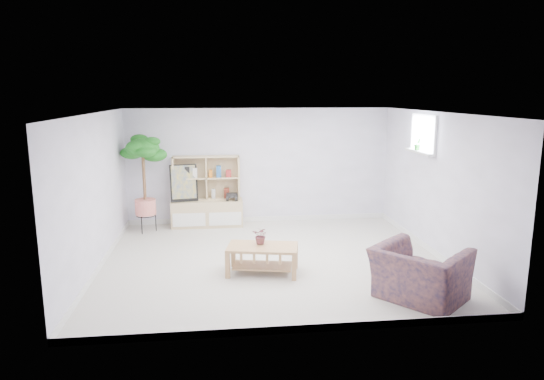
{
  "coord_description": "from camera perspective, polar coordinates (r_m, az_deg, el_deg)",
  "views": [
    {
      "loc": [
        -0.89,
        -7.55,
        2.7
      ],
      "look_at": [
        0.06,
        0.69,
        1.04
      ],
      "focal_mm": 32.0,
      "sensor_mm": 36.0,
      "label": 1
    }
  ],
  "objects": [
    {
      "name": "ceiling",
      "position": [
        7.61,
        0.16,
        9.07
      ],
      "size": [
        5.5,
        5.0,
        0.01
      ],
      "primitive_type": "cube",
      "color": "white",
      "rests_on": "walls"
    },
    {
      "name": "baseboard",
      "position": [
        8.05,
        0.15,
        -7.89
      ],
      "size": [
        5.5,
        5.0,
        0.1
      ],
      "primitive_type": null,
      "color": "white",
      "rests_on": "floor"
    },
    {
      "name": "floor",
      "position": [
        8.06,
        0.15,
        -8.23
      ],
      "size": [
        5.5,
        5.0,
        0.01
      ],
      "primitive_type": "cube",
      "color": "#B9B4A6",
      "rests_on": "ground"
    },
    {
      "name": "window_sill",
      "position": [
        8.95,
        16.96,
        4.3
      ],
      "size": [
        0.14,
        1.0,
        0.04
      ],
      "primitive_type": "cube",
      "color": "white",
      "rests_on": "walls"
    },
    {
      "name": "armchair",
      "position": [
        6.75,
        17.02,
        -9.02
      ],
      "size": [
        1.44,
        1.46,
        0.82
      ],
      "primitive_type": "imported",
      "rotation": [
        0.0,
        0.0,
        2.27
      ],
      "color": "#0F193D",
      "rests_on": "floor"
    },
    {
      "name": "coffee_table",
      "position": [
        7.44,
        -1.12,
        -8.17
      ],
      "size": [
        1.15,
        0.78,
        0.43
      ],
      "primitive_type": null,
      "rotation": [
        0.0,
        0.0,
        -0.21
      ],
      "color": "#A86D41",
      "rests_on": "floor"
    },
    {
      "name": "poster",
      "position": [
        9.93,
        -10.34,
        0.82
      ],
      "size": [
        0.56,
        0.22,
        0.75
      ],
      "primitive_type": null,
      "rotation": [
        0.0,
        0.0,
        0.18
      ],
      "color": "yellow",
      "rests_on": "storage_unit"
    },
    {
      "name": "sill_plant",
      "position": [
        9.03,
        16.75,
        5.19
      ],
      "size": [
        0.14,
        0.12,
        0.22
      ],
      "primitive_type": "imported",
      "rotation": [
        0.0,
        0.0,
        0.21
      ],
      "color": "#165D13",
      "rests_on": "window_sill"
    },
    {
      "name": "floor_tree",
      "position": [
        9.75,
        -14.78,
        0.67
      ],
      "size": [
        0.81,
        0.81,
        1.92
      ],
      "primitive_type": null,
      "rotation": [
        0.0,
        0.0,
        0.15
      ],
      "color": "#165D13",
      "rests_on": "floor"
    },
    {
      "name": "window",
      "position": [
        8.94,
        17.43,
        6.33
      ],
      "size": [
        0.1,
        0.98,
        0.68
      ],
      "primitive_type": null,
      "color": "white",
      "rests_on": "walls"
    },
    {
      "name": "storage_unit",
      "position": [
        9.99,
        -7.69,
        -0.19
      ],
      "size": [
        1.45,
        0.49,
        1.45
      ],
      "primitive_type": null,
      "color": "#D4B673",
      "rests_on": "floor"
    },
    {
      "name": "walls",
      "position": [
        7.75,
        0.15,
        0.17
      ],
      "size": [
        5.51,
        5.01,
        2.4
      ],
      "color": "white",
      "rests_on": "floor"
    },
    {
      "name": "toy_truck",
      "position": [
        9.93,
        -4.73,
        -0.74
      ],
      "size": [
        0.34,
        0.24,
        0.17
      ],
      "primitive_type": null,
      "rotation": [
        0.0,
        0.0,
        -0.06
      ],
      "color": "black",
      "rests_on": "storage_unit"
    },
    {
      "name": "table_plant",
      "position": [
        7.42,
        -1.3,
        -5.37
      ],
      "size": [
        0.32,
        0.3,
        0.27
      ],
      "primitive_type": "imported",
      "rotation": [
        0.0,
        0.0,
        -0.49
      ],
      "color": "#125B1E",
      "rests_on": "coffee_table"
    }
  ]
}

